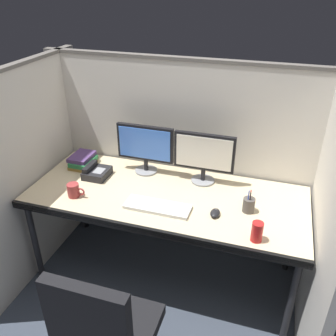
% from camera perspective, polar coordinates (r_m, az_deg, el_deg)
% --- Properties ---
extents(ground_plane, '(8.00, 8.00, 0.00)m').
position_cam_1_polar(ground_plane, '(2.75, -2.35, -20.54)').
color(ground_plane, '#383F4C').
extents(cubicle_partition_rear, '(2.21, 0.06, 1.57)m').
position_cam_1_polar(cubicle_partition_rear, '(2.82, 2.43, 1.38)').
color(cubicle_partition_rear, beige).
rests_on(cubicle_partition_rear, ground).
extents(cubicle_partition_left, '(0.06, 1.41, 1.57)m').
position_cam_1_polar(cubicle_partition_left, '(2.81, -20.73, -0.77)').
color(cubicle_partition_left, beige).
rests_on(cubicle_partition_left, ground).
extents(cubicle_partition_right, '(0.06, 1.41, 1.57)m').
position_cam_1_polar(cubicle_partition_right, '(2.31, 23.28, -8.20)').
color(cubicle_partition_right, beige).
rests_on(cubicle_partition_right, ground).
extents(desk, '(1.90, 0.80, 0.74)m').
position_cam_1_polar(desk, '(2.49, -0.44, -5.28)').
color(desk, beige).
rests_on(desk, ground).
extents(monitor_left, '(0.43, 0.17, 0.37)m').
position_cam_1_polar(monitor_left, '(2.65, -3.63, 3.52)').
color(monitor_left, gray).
rests_on(monitor_left, desk).
extents(monitor_right, '(0.43, 0.17, 0.37)m').
position_cam_1_polar(monitor_right, '(2.53, 5.74, 2.07)').
color(monitor_right, gray).
rests_on(monitor_right, desk).
extents(keyboard_main, '(0.43, 0.15, 0.02)m').
position_cam_1_polar(keyboard_main, '(2.33, -1.57, -6.19)').
color(keyboard_main, silver).
rests_on(keyboard_main, desk).
extents(computer_mouse, '(0.06, 0.10, 0.04)m').
position_cam_1_polar(computer_mouse, '(2.29, 7.48, -7.09)').
color(computer_mouse, black).
rests_on(computer_mouse, desk).
extents(book_stack, '(0.17, 0.22, 0.09)m').
position_cam_1_polar(book_stack, '(2.89, -13.38, 1.16)').
color(book_stack, olive).
rests_on(book_stack, desk).
extents(soda_can, '(0.07, 0.07, 0.12)m').
position_cam_1_polar(soda_can, '(2.11, 13.94, -9.76)').
color(soda_can, red).
rests_on(soda_can, desk).
extents(pen_cup, '(0.08, 0.08, 0.16)m').
position_cam_1_polar(pen_cup, '(2.34, 12.68, -5.73)').
color(pen_cup, '#4C4742').
rests_on(pen_cup, desk).
extents(coffee_mug, '(0.13, 0.08, 0.09)m').
position_cam_1_polar(coffee_mug, '(2.51, -14.73, -3.44)').
color(coffee_mug, '#993333').
rests_on(coffee_mug, desk).
extents(desk_phone, '(0.17, 0.19, 0.09)m').
position_cam_1_polar(desk_phone, '(2.72, -11.31, -0.67)').
color(desk_phone, black).
rests_on(desk_phone, desk).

